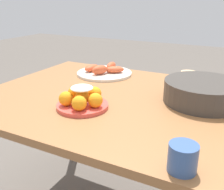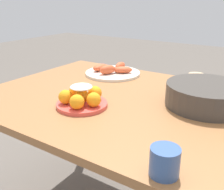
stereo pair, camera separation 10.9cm
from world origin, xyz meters
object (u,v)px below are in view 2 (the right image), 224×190
seafood_platter (113,71)px  serving_bowl (207,94)px  cake_plate (82,98)px  dining_table (140,120)px  cup_near (165,162)px  cup_far (196,80)px

seafood_platter → serving_bowl: bearing=-17.6°
cake_plate → seafood_platter: 0.50m
dining_table → serving_bowl: serving_bowl is taller
dining_table → cake_plate: bearing=-134.4°
serving_bowl → seafood_platter: (-0.58, 0.19, -0.03)m
cake_plate → seafood_platter: (-0.16, 0.47, -0.02)m
seafood_platter → cup_near: (0.62, -0.70, 0.02)m
cup_near → serving_bowl: bearing=93.7°
seafood_platter → cup_far: cup_far is taller
serving_bowl → cup_far: serving_bowl is taller
serving_bowl → cup_far: (-0.11, 0.22, -0.02)m
dining_table → cup_far: 0.38m
cup_near → cup_far: cup_near is taller
serving_bowl → cup_far: bearing=116.0°
serving_bowl → cake_plate: bearing=-145.8°
cup_far → seafood_platter: bearing=-175.3°
cup_near → seafood_platter: bearing=131.3°
cake_plate → cup_far: size_ratio=2.65×
dining_table → serving_bowl: size_ratio=4.38×
dining_table → serving_bowl: 0.30m
seafood_platter → cup_near: bearing=-48.7°
cake_plate → cup_far: cake_plate is taller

